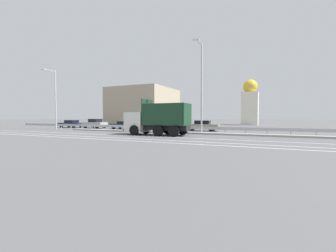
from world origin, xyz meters
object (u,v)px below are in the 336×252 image
object	(u,v)px
parked_car_4	(202,126)
parked_car_0	(71,124)
church_tower	(250,103)
median_road_sign	(128,122)
street_lamp_1	(201,84)
parked_car_2	(124,125)
parked_car_1	(95,124)
street_lamp_0	(55,97)
parked_car_3	(156,124)
dump_truck	(151,123)

from	to	relation	value
parked_car_4	parked_car_0	bearing A→B (deg)	86.77
parked_car_4	church_tower	bearing A→B (deg)	-13.22
median_road_sign	street_lamp_1	world-z (taller)	street_lamp_1
parked_car_0	street_lamp_1	bearing A→B (deg)	-104.75
parked_car_2	parked_car_4	bearing A→B (deg)	-90.64
parked_car_0	parked_car_2	bearing A→B (deg)	-93.35
parked_car_1	parked_car_2	xyz separation A→B (m)	(6.00, -0.26, -0.13)
parked_car_1	parked_car_4	size ratio (longest dim) A/B	0.90
street_lamp_0	parked_car_0	distance (m)	6.68
parked_car_0	parked_car_3	size ratio (longest dim) A/B	0.95
church_tower	median_road_sign	bearing A→B (deg)	-110.75
median_road_sign	parked_car_1	world-z (taller)	median_road_sign
parked_car_3	church_tower	bearing A→B (deg)	159.87
dump_truck	parked_car_2	distance (m)	12.17
street_lamp_1	parked_car_3	distance (m)	10.71
parked_car_3	dump_truck	bearing A→B (deg)	25.80
street_lamp_0	parked_car_3	distance (m)	15.96
parked_car_4	dump_truck	bearing A→B (deg)	155.76
median_road_sign	parked_car_1	size ratio (longest dim) A/B	0.56
dump_truck	parked_car_1	xyz separation A→B (m)	(-15.16, 8.25, -0.51)
parked_car_0	dump_truck	bearing A→B (deg)	-114.93
median_road_sign	church_tower	world-z (taller)	church_tower
street_lamp_0	parked_car_4	xyz separation A→B (m)	(21.30, 5.35, -4.20)
parked_car_2	parked_car_3	bearing A→B (deg)	-91.50
median_road_sign	parked_car_3	xyz separation A→B (m)	(1.32, 4.98, -0.42)
street_lamp_0	church_tower	distance (m)	40.37
street_lamp_1	parked_car_2	xyz separation A→B (m)	(-13.71, 4.98, -4.73)
parked_car_0	parked_car_4	world-z (taller)	parked_car_4
street_lamp_1	parked_car_0	xyz separation A→B (m)	(-24.81, 4.96, -4.69)
parked_car_1	parked_car_3	distance (m)	11.50
parked_car_1	parked_car_3	world-z (taller)	parked_car_3
parked_car_1	church_tower	xyz separation A→B (m)	(22.13, 26.48, 4.33)
street_lamp_1	parked_car_1	xyz separation A→B (m)	(-19.71, 5.23, -4.60)
street_lamp_1	median_road_sign	bearing A→B (deg)	178.96
dump_truck	church_tower	world-z (taller)	church_tower
street_lamp_1	parked_car_2	distance (m)	15.33
parked_car_3	street_lamp_0	bearing A→B (deg)	-69.57
parked_car_3	parked_car_4	size ratio (longest dim) A/B	1.01
parked_car_2	parked_car_3	distance (m)	5.51
street_lamp_0	church_tower	bearing A→B (deg)	51.32
dump_truck	parked_car_0	size ratio (longest dim) A/B	1.52
dump_truck	parked_car_0	distance (m)	21.78
street_lamp_1	parked_car_3	bearing A→B (deg)	147.90
parked_car_1	parked_car_4	bearing A→B (deg)	-86.34
parked_car_0	church_tower	bearing A→B (deg)	-48.96
median_road_sign	parked_car_4	xyz separation A→B (m)	(8.02, 5.37, -0.50)
dump_truck	parked_car_1	distance (m)	17.27
parked_car_0	church_tower	size ratio (longest dim) A/B	0.40
parked_car_0	parked_car_1	world-z (taller)	parked_car_1
street_lamp_0	church_tower	size ratio (longest dim) A/B	0.78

